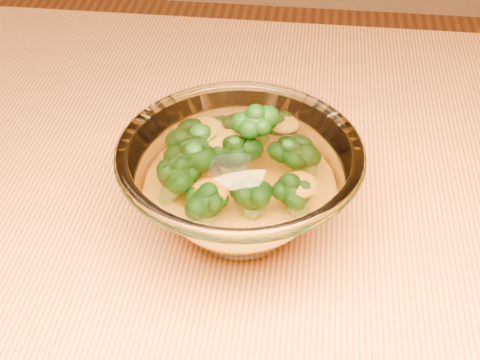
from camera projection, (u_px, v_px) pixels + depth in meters
The scene contains 4 objects.
table at pixel (135, 283), 0.69m from camera, with size 1.20×0.80×0.75m.
glass_bowl at pixel (240, 184), 0.58m from camera, with size 0.21×0.21×0.09m.
cheese_sauce at pixel (240, 201), 0.59m from camera, with size 0.12×0.12×0.03m, color #FFA115.
broccoli_heap at pixel (233, 162), 0.58m from camera, with size 0.14×0.14×0.08m.
Camera 1 is at (0.16, -0.44, 1.18)m, focal length 50.00 mm.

